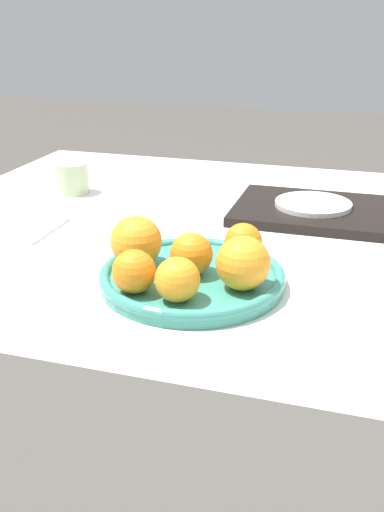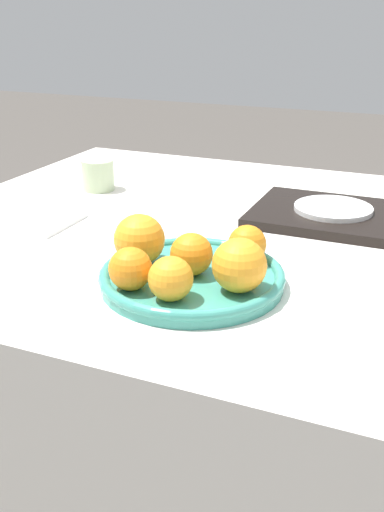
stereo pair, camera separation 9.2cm
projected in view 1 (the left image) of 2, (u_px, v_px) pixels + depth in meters
ground_plane at (243, 505)px, 1.44m from camera, size 12.00×12.00×0.00m
table at (248, 383)px, 1.31m from camera, size 1.43×1.06×0.70m
fruit_platter at (192, 277)px, 0.94m from camera, size 0.29×0.29×0.03m
orange_0 at (243, 242)px, 0.98m from camera, size 0.06×0.06×0.06m
orange_1 at (243, 263)px, 0.87m from camera, size 0.08×0.08×0.08m
orange_2 at (136, 241)px, 0.95m from camera, size 0.08×0.08×0.08m
orange_3 at (191, 254)px, 0.92m from camera, size 0.07×0.07×0.07m
orange_4 at (177, 280)px, 0.84m from camera, size 0.06×0.06×0.06m
orange_5 at (134, 271)px, 0.87m from camera, size 0.06×0.06×0.06m
serving_tray at (313, 211)px, 1.25m from camera, size 0.32×0.25×0.02m
side_plate at (313, 204)px, 1.25m from camera, size 0.16×0.16×0.01m
cup_1 at (72, 178)px, 1.40m from camera, size 0.08×0.08×0.07m
napkin at (27, 228)px, 1.18m from camera, size 0.11×0.15×0.01m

